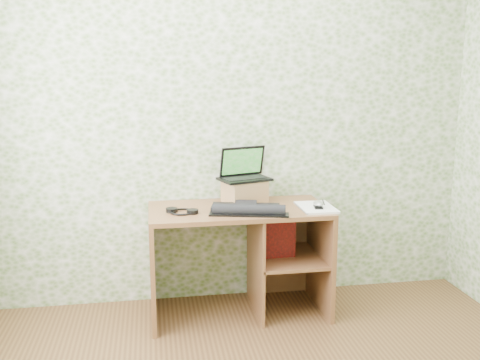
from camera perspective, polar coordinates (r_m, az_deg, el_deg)
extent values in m
plane|color=silver|center=(3.81, -0.94, 6.20)|extent=(3.50, 0.00, 3.50)
cube|color=brown|center=(3.61, -0.16, -3.22)|extent=(1.20, 0.60, 0.03)
cube|color=brown|center=(3.68, -9.31, -9.23)|extent=(0.03, 0.60, 0.72)
cube|color=brown|center=(3.86, 8.54, -8.22)|extent=(0.03, 0.60, 0.72)
cube|color=brown|center=(3.74, 1.67, -8.70)|extent=(0.02, 0.56, 0.72)
cube|color=brown|center=(3.79, 5.16, -8.19)|extent=(0.46, 0.56, 0.02)
cube|color=brown|center=(4.06, 4.23, -7.10)|extent=(0.48, 0.02, 0.72)
cube|color=#A7724B|center=(3.74, 0.49, -1.22)|extent=(0.32, 0.29, 0.16)
cube|color=black|center=(3.72, 0.49, 0.10)|extent=(0.39, 0.32, 0.02)
cube|color=black|center=(3.71, 0.51, 0.22)|extent=(0.31, 0.21, 0.00)
cube|color=black|center=(3.79, 0.25, 2.03)|extent=(0.34, 0.16, 0.21)
cube|color=#184D16|center=(3.78, 0.27, 1.99)|extent=(0.30, 0.13, 0.18)
cube|color=black|center=(3.54, 0.61, -2.99)|extent=(0.47, 0.26, 0.04)
cube|color=black|center=(3.53, 0.61, -2.83)|extent=(0.17, 0.17, 0.06)
cylinder|color=black|center=(3.42, 0.96, -3.19)|extent=(0.47, 0.18, 0.07)
cube|color=black|center=(3.42, 0.97, -3.69)|extent=(0.52, 0.22, 0.01)
torus|color=black|center=(3.50, -6.20, -3.40)|extent=(0.21, 0.21, 0.01)
cylinder|color=black|center=(3.52, -7.30, -3.21)|extent=(0.08, 0.08, 0.03)
cylinder|color=black|center=(3.47, -5.09, -3.37)|extent=(0.08, 0.08, 0.03)
cube|color=white|center=(3.63, 8.14, -2.91)|extent=(0.23, 0.32, 0.01)
ellipsoid|color=#B2B2B4|center=(3.59, 8.35, -2.66)|extent=(0.08, 0.11, 0.04)
cylinder|color=black|center=(3.73, 8.90, -2.35)|extent=(0.04, 0.13, 0.01)
cube|color=#A0120E|center=(3.72, 3.98, -6.01)|extent=(0.24, 0.08, 0.29)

